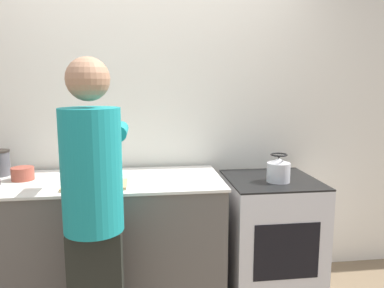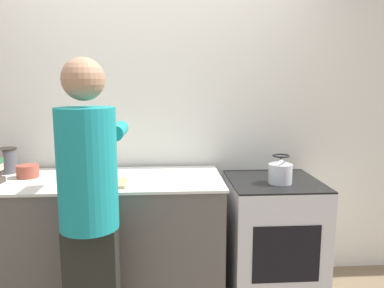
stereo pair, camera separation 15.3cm
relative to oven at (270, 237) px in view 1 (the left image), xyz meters
name	(u,v)px [view 1 (the left image)]	position (x,y,z in m)	size (l,w,h in m)	color
wall_back	(147,117)	(-0.88, 0.42, 0.86)	(8.00, 0.05, 2.60)	silver
counter	(99,243)	(-1.23, 0.01, 0.02)	(1.71, 0.71, 0.92)	#5B5651
oven	(270,237)	(0.00, 0.00, 0.00)	(0.63, 0.65, 0.88)	silver
person	(94,203)	(-1.18, -0.54, 0.49)	(0.36, 0.60, 1.70)	black
cutting_board	(95,185)	(-1.22, -0.15, 0.48)	(0.40, 0.23, 0.02)	tan
knife	(85,184)	(-1.28, -0.16, 0.49)	(0.24, 0.14, 0.01)	silver
kettle	(278,170)	(0.02, -0.08, 0.53)	(0.16, 0.16, 0.20)	silver
bowl_prep	(23,174)	(-1.72, 0.08, 0.52)	(0.15, 0.15, 0.09)	#9E4738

